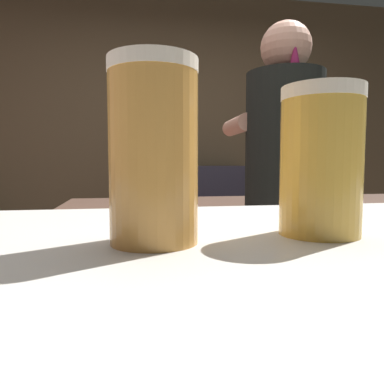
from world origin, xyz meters
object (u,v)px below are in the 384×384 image
at_px(bartender, 284,189).
at_px(chefs_knife, 300,200).
at_px(bottle_hot_sauce, 158,157).
at_px(bottle_vinegar, 176,158).
at_px(pint_glass_far, 154,153).
at_px(pint_glass_near, 321,162).
at_px(knife_block, 311,181).
at_px(mixing_bowl, 171,199).

relative_size(bartender, chefs_knife, 7.18).
relative_size(bottle_hot_sauce, bottle_vinegar, 1.14).
xyz_separation_m(bartender, pint_glass_far, (-0.65, -1.23, 0.12)).
distance_m(chefs_knife, bottle_vinegar, 1.46).
height_order(chefs_knife, pint_glass_far, pint_glass_far).
distance_m(bottle_hot_sauce, bottle_vinegar, 0.17).
xyz_separation_m(pint_glass_far, bottle_hot_sauce, (0.22, 3.03, 0.04)).
relative_size(chefs_knife, pint_glass_near, 1.79).
bearing_deg(knife_block, pint_glass_far, -120.98).
height_order(mixing_bowl, bottle_vinegar, bottle_vinegar).
xyz_separation_m(chefs_knife, bottle_hot_sauce, (-0.71, 1.40, 0.26)).
bearing_deg(mixing_bowl, chefs_knife, 2.79).
height_order(pint_glass_near, bottle_hot_sauce, bottle_hot_sauce).
distance_m(bartender, bottle_vinegar, 1.76).
bearing_deg(bottle_hot_sauce, knife_block, -56.14).
bearing_deg(mixing_bowl, bottle_vinegar, 81.93).
height_order(bottle_hot_sauce, bottle_vinegar, bottle_hot_sauce).
distance_m(pint_glass_near, pint_glass_far, 0.15).
height_order(mixing_bowl, chefs_knife, mixing_bowl).
xyz_separation_m(mixing_bowl, bottle_hot_sauce, (0.04, 1.43, 0.24)).
height_order(knife_block, mixing_bowl, knife_block).
xyz_separation_m(bottle_hot_sauce, bottle_vinegar, (0.15, -0.07, -0.01)).
distance_m(knife_block, mixing_bowl, 0.90).
xyz_separation_m(knife_block, mixing_bowl, (-0.88, -0.18, -0.08)).
bearing_deg(pint_glass_far, bottle_hot_sauce, 85.85).
height_order(mixing_bowl, pint_glass_far, pint_glass_far).
distance_m(mixing_bowl, chefs_knife, 0.75).
relative_size(pint_glass_near, pint_glass_far, 0.90).
relative_size(pint_glass_near, bottle_hot_sauce, 0.68).
distance_m(bartender, pint_glass_near, 1.32).
distance_m(mixing_bowl, bottle_hot_sauce, 1.45).
relative_size(chefs_knife, bottle_hot_sauce, 1.21).
bearing_deg(knife_block, bottle_vinegar, 120.13).
bearing_deg(bartender, bottle_vinegar, 10.91).
xyz_separation_m(bartender, chefs_knife, (0.28, 0.41, -0.10)).
height_order(bartender, chefs_knife, bartender).
relative_size(mixing_bowl, bottle_hot_sauce, 0.93).
relative_size(mixing_bowl, chefs_knife, 0.77).
height_order(bartender, mixing_bowl, bartender).
relative_size(mixing_bowl, bottle_vinegar, 1.06).
bearing_deg(pint_glass_near, bartender, 67.82).
distance_m(mixing_bowl, bottle_vinegar, 1.40).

